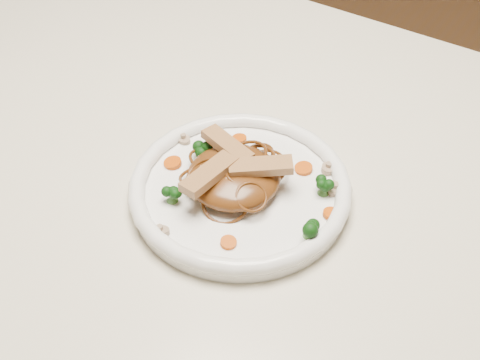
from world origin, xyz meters
The scene contains 19 objects.
table centered at (0.00, 0.00, 0.65)m, with size 1.20×0.80×0.75m.
plate centered at (0.05, -0.06, 0.76)m, with size 0.26×0.26×0.02m, color white.
noodle_mound centered at (0.04, -0.06, 0.78)m, with size 0.11×0.11×0.04m, color #582B10.
chicken_a centered at (0.07, -0.05, 0.80)m, with size 0.07×0.02×0.01m, color tan.
chicken_b centered at (0.02, -0.04, 0.80)m, with size 0.07×0.02×0.01m, color tan.
chicken_c centered at (0.03, -0.09, 0.80)m, with size 0.08×0.02×0.01m, color tan.
broccoli_0 centered at (0.13, -0.02, 0.78)m, with size 0.03×0.03×0.03m, color #0E3B0C, non-canonical shape.
broccoli_1 centered at (-0.02, -0.04, 0.78)m, with size 0.03×0.03×0.03m, color #0E3B0C, non-canonical shape.
broccoli_2 centered at (-0.01, -0.12, 0.78)m, with size 0.03×0.03×0.03m, color #0E3B0C, non-canonical shape.
broccoli_3 centered at (0.15, -0.09, 0.78)m, with size 0.03×0.03×0.03m, color #0E3B0C, non-canonical shape.
carrot_0 centered at (0.10, 0.00, 0.77)m, with size 0.02×0.02×0.01m, color #C44707.
carrot_1 centered at (-0.05, -0.07, 0.77)m, with size 0.02×0.02×0.01m, color #C44707.
carrot_2 centered at (0.16, -0.04, 0.77)m, with size 0.02×0.02×0.01m, color #C44707.
carrot_3 centered at (0.00, 0.01, 0.77)m, with size 0.02×0.02×0.01m, color #C44707.
carrot_4 centered at (0.08, -0.14, 0.77)m, with size 0.02×0.02×0.01m, color #C44707.
mushroom_0 centered at (0.01, -0.17, 0.77)m, with size 0.02×0.02×0.01m, color #C1AD91.
mushroom_1 centered at (0.14, -0.01, 0.77)m, with size 0.03×0.03×0.01m, color #C1AD91.
mushroom_2 centered at (-0.06, -0.03, 0.77)m, with size 0.02×0.02×0.01m, color #C1AD91.
mushroom_3 centered at (0.12, 0.02, 0.77)m, with size 0.02×0.02×0.01m, color #C1AD91.
Camera 1 is at (0.34, -0.53, 1.32)m, focal length 49.51 mm.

